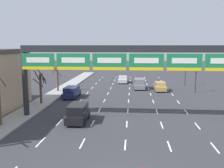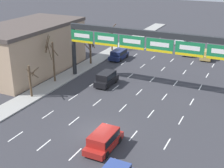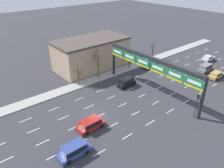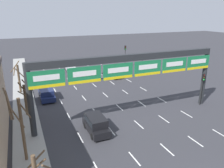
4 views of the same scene
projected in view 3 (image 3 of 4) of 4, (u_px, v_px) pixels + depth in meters
name	position (u px, v px, depth m)	size (l,w,h in m)	color
ground_plane	(95.00, 118.00, 35.57)	(220.00, 220.00, 0.00)	#333338
sidewalk_left	(62.00, 91.00, 43.24)	(2.80, 110.00, 0.15)	#999993
lane_dashes	(151.00, 92.00, 43.15)	(13.32, 67.00, 0.01)	white
sign_gantry	(151.00, 65.00, 40.03)	(21.97, 0.70, 7.47)	#232628
building_near	(91.00, 53.00, 52.43)	(9.17, 17.36, 7.03)	tan
suv_navy	(151.00, 64.00, 53.52)	(1.94, 4.33, 1.57)	#19234C
suv_red	(91.00, 124.00, 32.79)	(1.99, 4.30, 1.59)	maroon
car_silver	(208.00, 58.00, 57.26)	(1.85, 3.95, 1.40)	#B7B7BC
suv_blue	(74.00, 150.00, 28.03)	(1.95, 4.49, 1.67)	navy
car_gold	(216.00, 75.00, 48.26)	(1.81, 4.51, 1.45)	#A88947
suv_grey	(206.00, 68.00, 51.22)	(1.89, 4.18, 1.78)	slate
suv_black	(126.00, 82.00, 44.78)	(1.80, 4.04, 1.78)	black
traffic_light_near_gantry	(197.00, 102.00, 34.22)	(0.30, 0.35, 4.28)	black
tree_bare_closest	(79.00, 76.00, 44.24)	(1.90, 1.91, 3.87)	brown
tree_bare_second	(153.00, 50.00, 57.46)	(1.92, 1.94, 4.66)	brown
tree_bare_third	(98.00, 63.00, 47.13)	(1.76, 1.63, 6.25)	brown
tree_bare_furthest	(130.00, 59.00, 52.11)	(1.55, 1.28, 4.58)	brown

